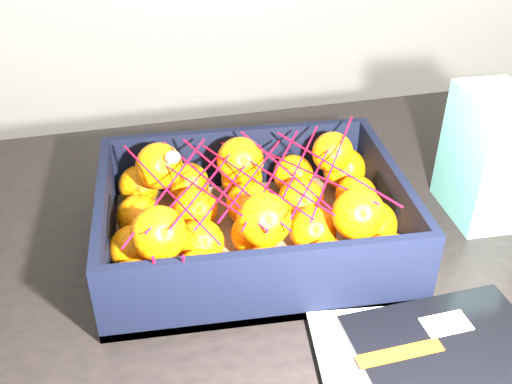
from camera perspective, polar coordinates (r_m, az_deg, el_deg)
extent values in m
cube|color=black|center=(0.89, 6.87, -4.76)|extent=(1.26, 0.89, 0.04)
cylinder|color=black|center=(1.41, -20.68, -9.77)|extent=(0.06, 0.06, 0.71)
cylinder|color=black|center=(1.57, 22.31, -5.24)|extent=(0.06, 0.06, 0.71)
cube|color=orange|center=(0.77, 10.78, -8.41)|extent=(0.08, 0.06, 0.00)
cube|color=white|center=(0.74, 17.62, -11.85)|extent=(0.06, 0.04, 0.00)
cube|color=orange|center=(0.70, 13.52, -14.67)|extent=(0.10, 0.03, 0.00)
cube|color=#8A5E3F|center=(0.84, -0.32, -4.75)|extent=(0.40, 0.30, 0.01)
cube|color=black|center=(0.93, -1.69, 3.07)|extent=(0.40, 0.01, 0.11)
cube|color=black|center=(0.70, 1.49, -9.00)|extent=(0.40, 0.01, 0.11)
cube|color=black|center=(0.81, -14.09, -3.32)|extent=(0.01, 0.28, 0.11)
cube|color=black|center=(0.86, 12.65, -0.85)|extent=(0.01, 0.28, 0.11)
sphere|color=orange|center=(0.73, -11.62, -8.59)|extent=(0.06, 0.06, 0.06)
sphere|color=orange|center=(0.78, -11.58, -5.33)|extent=(0.06, 0.06, 0.06)
sphere|color=orange|center=(0.84, -11.06, -2.28)|extent=(0.06, 0.06, 0.06)
sphere|color=orange|center=(0.90, -11.06, 0.60)|extent=(0.06, 0.06, 0.06)
sphere|color=orange|center=(0.73, -5.28, -8.03)|extent=(0.07, 0.07, 0.07)
sphere|color=orange|center=(0.78, -5.32, -4.80)|extent=(0.06, 0.06, 0.06)
sphere|color=orange|center=(0.84, -5.77, -1.60)|extent=(0.06, 0.06, 0.06)
sphere|color=orange|center=(0.90, -6.41, 0.87)|extent=(0.06, 0.06, 0.06)
sphere|color=orange|center=(0.74, 0.93, -7.35)|extent=(0.06, 0.06, 0.06)
sphere|color=orange|center=(0.79, -0.19, -4.05)|extent=(0.06, 0.06, 0.06)
sphere|color=orange|center=(0.85, -0.63, -1.16)|extent=(0.07, 0.07, 0.07)
sphere|color=orange|center=(0.90, -1.36, 1.27)|extent=(0.06, 0.06, 0.06)
sphere|color=orange|center=(0.75, 7.01, -6.69)|extent=(0.06, 0.06, 0.06)
sphere|color=orange|center=(0.80, 5.40, -3.61)|extent=(0.06, 0.06, 0.06)
sphere|color=orange|center=(0.86, 4.29, -0.80)|extent=(0.07, 0.07, 0.07)
sphere|color=orange|center=(0.91, 3.55, 1.65)|extent=(0.06, 0.06, 0.06)
sphere|color=orange|center=(0.77, 12.60, -6.23)|extent=(0.07, 0.07, 0.07)
sphere|color=orange|center=(0.82, 10.96, -3.08)|extent=(0.07, 0.07, 0.07)
sphere|color=orange|center=(0.88, 9.46, -0.38)|extent=(0.06, 0.06, 0.06)
sphere|color=orange|center=(0.94, 8.37, 2.18)|extent=(0.07, 0.07, 0.07)
sphere|color=orange|center=(0.72, -9.23, -3.92)|extent=(0.07, 0.07, 0.07)
sphere|color=orange|center=(0.85, -9.20, 2.47)|extent=(0.07, 0.07, 0.07)
sphere|color=orange|center=(0.73, 0.77, -2.66)|extent=(0.07, 0.07, 0.07)
sphere|color=orange|center=(0.85, -1.50, 3.02)|extent=(0.07, 0.07, 0.07)
sphere|color=orange|center=(0.75, 9.72, -2.07)|extent=(0.07, 0.07, 0.07)
sphere|color=orange|center=(0.88, 7.28, 3.77)|extent=(0.06, 0.06, 0.06)
cylinder|color=red|center=(0.77, -8.37, 0.10)|extent=(0.11, 0.21, 0.03)
cylinder|color=red|center=(0.77, -6.40, 1.07)|extent=(0.11, 0.21, 0.03)
cylinder|color=red|center=(0.77, -4.32, 0.91)|extent=(0.11, 0.21, 0.01)
cylinder|color=red|center=(0.77, -2.27, 1.04)|extent=(0.11, 0.21, 0.02)
cylinder|color=red|center=(0.77, -0.27, 1.22)|extent=(0.11, 0.21, 0.01)
cylinder|color=red|center=(0.79, 1.59, 1.57)|extent=(0.11, 0.21, 0.01)
cylinder|color=red|center=(0.79, 3.60, 1.46)|extent=(0.11, 0.21, 0.04)
cylinder|color=red|center=(0.80, 5.45, 1.72)|extent=(0.11, 0.21, 0.03)
cylinder|color=red|center=(0.80, 7.45, 2.41)|extent=(0.11, 0.21, 0.00)
cylinder|color=red|center=(0.76, -8.40, 0.38)|extent=(0.11, 0.21, 0.02)
cylinder|color=red|center=(0.77, -6.35, 0.49)|extent=(0.11, 0.21, 0.02)
cylinder|color=red|center=(0.77, -4.36, 1.24)|extent=(0.11, 0.21, 0.01)
cylinder|color=red|center=(0.78, -2.34, 0.87)|extent=(0.11, 0.21, 0.02)
cylinder|color=red|center=(0.78, -0.35, 1.45)|extent=(0.11, 0.21, 0.02)
cylinder|color=red|center=(0.79, 1.61, 1.59)|extent=(0.11, 0.21, 0.01)
cylinder|color=red|center=(0.78, 3.66, 1.70)|extent=(0.11, 0.21, 0.02)
cylinder|color=red|center=(0.79, 5.69, 1.81)|extent=(0.11, 0.21, 0.02)
cylinder|color=red|center=(0.80, 7.35, 2.62)|extent=(0.11, 0.21, 0.03)
cylinder|color=red|center=(0.69, -9.46, -7.97)|extent=(0.00, 0.03, 0.09)
cylinder|color=red|center=(0.69, -6.95, -7.75)|extent=(0.01, 0.04, 0.08)
cube|color=white|center=(0.92, 21.08, 3.16)|extent=(0.09, 0.13, 0.19)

